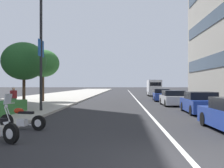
# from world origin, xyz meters

# --- Properties ---
(ground_plane) EXTENTS (400.00, 400.00, 0.00)m
(ground_plane) POSITION_xyz_m (0.00, 0.00, 0.00)
(ground_plane) COLOR #262628
(sidewalk_right_plaza) EXTENTS (160.00, 10.41, 0.15)m
(sidewalk_right_plaza) POSITION_xyz_m (30.00, 11.33, 0.07)
(sidewalk_right_plaza) COLOR #A39E93
(sidewalk_right_plaza) RESTS_ON ground
(lane_centre_stripe) EXTENTS (110.00, 0.16, 0.01)m
(lane_centre_stripe) POSITION_xyz_m (35.00, 0.00, 0.00)
(lane_centre_stripe) COLOR silver
(lane_centre_stripe) RESTS_ON ground
(motorcycle_second_in_row) EXTENTS (0.81, 2.10, 1.46)m
(motorcycle_second_in_row) POSITION_xyz_m (4.98, 5.83, 0.43)
(motorcycle_second_in_row) COLOR black
(motorcycle_second_in_row) RESTS_ON ground
(car_far_down_avenue) EXTENTS (4.64, 2.00, 1.39)m
(car_far_down_avenue) POSITION_xyz_m (11.94, -3.32, 0.65)
(car_far_down_avenue) COLOR navy
(car_far_down_avenue) RESTS_ON ground
(car_following_behind) EXTENTS (4.16, 1.96, 1.34)m
(car_following_behind) POSITION_xyz_m (18.75, -2.79, 0.63)
(car_following_behind) COLOR #B7B7BC
(car_following_behind) RESTS_ON ground
(car_approaching_light) EXTENTS (4.69, 1.98, 1.36)m
(car_approaching_light) POSITION_xyz_m (26.04, -2.73, 0.64)
(car_approaching_light) COLOR navy
(car_approaching_light) RESTS_ON ground
(delivery_van_ahead) EXTENTS (5.66, 2.20, 2.60)m
(delivery_van_ahead) POSITION_xyz_m (40.07, -3.40, 1.39)
(delivery_van_ahead) COLOR silver
(delivery_van_ahead) RESTS_ON ground
(street_lamp_with_banners) EXTENTS (1.26, 2.66, 7.89)m
(street_lamp_with_banners) POSITION_xyz_m (12.06, 6.69, 4.89)
(street_lamp_with_banners) COLOR #232326
(street_lamp_with_banners) RESTS_ON sidewalk_right_plaza
(street_tree_near_plaza_corner) EXTENTS (3.24, 3.24, 4.81)m
(street_tree_near_plaza_corner) POSITION_xyz_m (14.00, 8.91, 3.57)
(street_tree_near_plaza_corner) COLOR #473323
(street_tree_near_plaza_corner) RESTS_ON sidewalk_right_plaza
(street_tree_by_lamp_post) EXTENTS (3.29, 3.29, 5.28)m
(street_tree_by_lamp_post) POSITION_xyz_m (22.23, 9.82, 4.02)
(street_tree_by_lamp_post) COLOR #473323
(street_tree_by_lamp_post) RESTS_ON sidewalk_right_plaza
(pedestrian_on_plaza) EXTENTS (0.42, 0.48, 1.52)m
(pedestrian_on_plaza) POSITION_xyz_m (12.48, 9.09, 0.91)
(pedestrian_on_plaza) COLOR #3F724C
(pedestrian_on_plaza) RESTS_ON sidewalk_right_plaza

